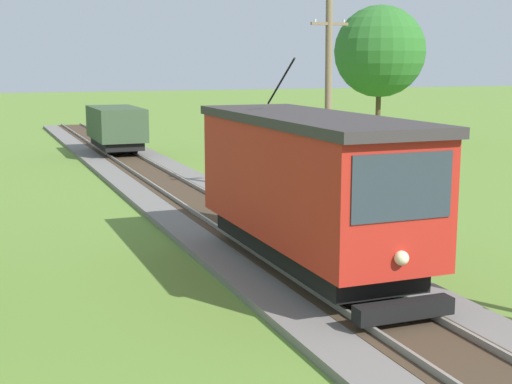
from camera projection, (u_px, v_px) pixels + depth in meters
red_tram at (308, 184)px, 16.92m from camera, size 2.60×8.54×4.79m
freight_car at (116, 127)px, 39.01m from camera, size 2.40×5.20×2.31m
utility_pole_mid at (328, 101)px, 25.40m from camera, size 1.40×0.33×7.16m
tree_left_far at (380, 51)px, 45.24m from camera, size 5.68×5.68×8.51m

